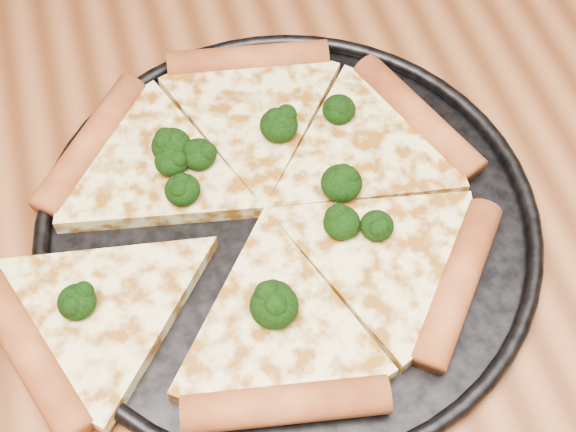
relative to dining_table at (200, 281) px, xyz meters
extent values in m
cube|color=brown|center=(0.00, 0.00, 0.07)|extent=(1.20, 0.90, 0.04)
cube|color=brown|center=(0.54, 0.39, -0.30)|extent=(0.06, 0.06, 0.71)
cylinder|color=black|center=(0.07, -0.02, 0.09)|extent=(0.34, 0.34, 0.01)
torus|color=black|center=(0.07, -0.02, 0.10)|extent=(0.35, 0.35, 0.01)
cylinder|color=#B95E2E|center=(0.18, 0.03, 0.11)|extent=(0.07, 0.13, 0.02)
cylinder|color=#B95E2E|center=(0.08, 0.12, 0.11)|extent=(0.13, 0.05, 0.02)
cylinder|color=#B95E2E|center=(-0.05, 0.07, 0.11)|extent=(0.10, 0.11, 0.02)
cylinder|color=#B95E2E|center=(-0.12, -0.08, 0.11)|extent=(0.07, 0.13, 0.02)
cylinder|color=#B95E2E|center=(0.03, -0.15, 0.11)|extent=(0.13, 0.05, 0.02)
cylinder|color=#B95E2E|center=(0.16, -0.10, 0.11)|extent=(0.10, 0.11, 0.02)
ellipsoid|color=black|center=(0.00, 0.05, 0.12)|extent=(0.03, 0.03, 0.02)
ellipsoid|color=black|center=(0.02, 0.04, 0.12)|extent=(0.03, 0.03, 0.02)
ellipsoid|color=black|center=(0.00, 0.01, 0.12)|extent=(0.03, 0.03, 0.02)
ellipsoid|color=black|center=(0.00, 0.04, 0.12)|extent=(0.02, 0.02, 0.02)
ellipsoid|color=black|center=(0.13, 0.05, 0.12)|extent=(0.02, 0.02, 0.02)
ellipsoid|color=black|center=(0.11, -0.02, 0.12)|extent=(0.03, 0.03, 0.02)
ellipsoid|color=black|center=(0.04, -0.09, 0.12)|extent=(0.03, 0.03, 0.02)
ellipsoid|color=black|center=(0.08, 0.05, 0.12)|extent=(0.03, 0.03, 0.02)
ellipsoid|color=black|center=(0.12, -0.05, 0.12)|extent=(0.02, 0.02, 0.02)
ellipsoid|color=black|center=(-0.08, -0.06, 0.12)|extent=(0.02, 0.02, 0.02)
ellipsoid|color=black|center=(0.10, -0.05, 0.12)|extent=(0.03, 0.03, 0.02)
ellipsoid|color=black|center=(0.04, -0.09, 0.12)|extent=(0.02, 0.02, 0.02)
camera|label=1|loc=(-0.01, -0.31, 0.58)|focal=50.05mm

